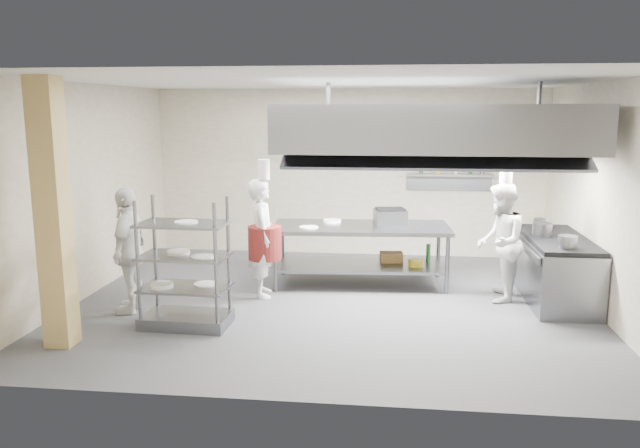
# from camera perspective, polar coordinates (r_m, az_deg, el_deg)

# --- Properties ---
(floor) EXTENTS (7.00, 7.00, 0.00)m
(floor) POSITION_cam_1_polar(r_m,az_deg,el_deg) (8.71, 1.10, -7.19)
(floor) COLOR #333336
(floor) RESTS_ON ground
(ceiling) EXTENTS (7.00, 7.00, 0.00)m
(ceiling) POSITION_cam_1_polar(r_m,az_deg,el_deg) (8.31, 1.17, 12.94)
(ceiling) COLOR silver
(ceiling) RESTS_ON wall_back
(wall_back) EXTENTS (7.00, 0.00, 7.00)m
(wall_back) POSITION_cam_1_polar(r_m,az_deg,el_deg) (11.35, 2.59, 4.70)
(wall_back) COLOR tan
(wall_back) RESTS_ON ground
(wall_left) EXTENTS (0.00, 6.00, 6.00)m
(wall_left) POSITION_cam_1_polar(r_m,az_deg,el_deg) (9.38, -20.70, 2.80)
(wall_left) COLOR tan
(wall_left) RESTS_ON ground
(wall_right) EXTENTS (0.00, 6.00, 6.00)m
(wall_right) POSITION_cam_1_polar(r_m,az_deg,el_deg) (8.77, 24.56, 2.03)
(wall_right) COLOR tan
(wall_right) RESTS_ON ground
(column) EXTENTS (0.30, 0.30, 3.00)m
(column) POSITION_cam_1_polar(r_m,az_deg,el_deg) (7.44, -23.22, 0.78)
(column) COLOR tan
(column) RESTS_ON floor
(exhaust_hood) EXTENTS (4.00, 2.50, 0.60)m
(exhaust_hood) POSITION_cam_1_polar(r_m,az_deg,el_deg) (8.68, 10.09, 8.72)
(exhaust_hood) COLOR slate
(exhaust_hood) RESTS_ON ceiling
(hood_strip_a) EXTENTS (1.60, 0.12, 0.04)m
(hood_strip_a) POSITION_cam_1_polar(r_m,az_deg,el_deg) (8.69, 4.05, 6.74)
(hood_strip_a) COLOR white
(hood_strip_a) RESTS_ON exhaust_hood
(hood_strip_b) EXTENTS (1.60, 0.12, 0.04)m
(hood_strip_b) POSITION_cam_1_polar(r_m,az_deg,el_deg) (8.79, 15.92, 6.41)
(hood_strip_b) COLOR white
(hood_strip_b) RESTS_ON exhaust_hood
(wall_shelf) EXTENTS (1.50, 0.28, 0.04)m
(wall_shelf) POSITION_cam_1_polar(r_m,az_deg,el_deg) (11.21, 11.78, 4.42)
(wall_shelf) COLOR slate
(wall_shelf) RESTS_ON wall_back
(island) EXTENTS (2.71, 1.27, 0.91)m
(island) POSITION_cam_1_polar(r_m,az_deg,el_deg) (9.52, 3.71, -2.83)
(island) COLOR gray
(island) RESTS_ON floor
(island_worktop) EXTENTS (2.71, 1.27, 0.06)m
(island_worktop) POSITION_cam_1_polar(r_m,az_deg,el_deg) (9.43, 3.74, -0.32)
(island_worktop) COLOR slate
(island_worktop) RESTS_ON island
(island_undershelf) EXTENTS (2.49, 1.15, 0.04)m
(island_undershelf) POSITION_cam_1_polar(r_m,az_deg,el_deg) (9.55, 3.70, -3.73)
(island_undershelf) COLOR slate
(island_undershelf) RESTS_ON island
(pass_rack) EXTENTS (1.08, 0.65, 1.59)m
(pass_rack) POSITION_cam_1_polar(r_m,az_deg,el_deg) (7.78, -12.30, -3.51)
(pass_rack) COLOR gray
(pass_rack) RESTS_ON floor
(cooking_range) EXTENTS (0.80, 2.00, 0.84)m
(cooking_range) POSITION_cam_1_polar(r_m,az_deg,el_deg) (9.32, 20.66, -4.00)
(cooking_range) COLOR slate
(cooking_range) RESTS_ON floor
(range_top) EXTENTS (0.78, 1.96, 0.06)m
(range_top) POSITION_cam_1_polar(r_m,az_deg,el_deg) (9.23, 20.84, -1.30)
(range_top) COLOR black
(range_top) RESTS_ON cooking_range
(chef_head) EXTENTS (0.54, 0.70, 1.69)m
(chef_head) POSITION_cam_1_polar(r_m,az_deg,el_deg) (8.86, -5.28, -1.28)
(chef_head) COLOR white
(chef_head) RESTS_ON floor
(chef_line) EXTENTS (0.77, 0.91, 1.66)m
(chef_line) POSITION_cam_1_polar(r_m,az_deg,el_deg) (8.97, 16.13, -1.61)
(chef_line) COLOR white
(chef_line) RESTS_ON floor
(chef_plating) EXTENTS (0.48, 1.00, 1.66)m
(chef_plating) POSITION_cam_1_polar(r_m,az_deg,el_deg) (8.51, -17.05, -2.30)
(chef_plating) COLOR silver
(chef_plating) RESTS_ON floor
(griddle) EXTENTS (0.53, 0.45, 0.23)m
(griddle) POSITION_cam_1_polar(r_m,az_deg,el_deg) (9.52, 6.45, 0.63)
(griddle) COLOR slate
(griddle) RESTS_ON island_worktop
(wicker_basket) EXTENTS (0.37, 0.28, 0.15)m
(wicker_basket) POSITION_cam_1_polar(r_m,az_deg,el_deg) (9.68, 6.53, -3.01)
(wicker_basket) COLOR olive
(wicker_basket) RESTS_ON island_undershelf
(stockpot) EXTENTS (0.27, 0.27, 0.18)m
(stockpot) POSITION_cam_1_polar(r_m,az_deg,el_deg) (9.21, 19.65, -0.46)
(stockpot) COLOR gray
(stockpot) RESTS_ON range_top
(plate_stack) EXTENTS (0.28, 0.28, 0.05)m
(plate_stack) POSITION_cam_1_polar(r_m,az_deg,el_deg) (7.85, -12.21, -5.51)
(plate_stack) COLOR white
(plate_stack) RESTS_ON pass_rack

